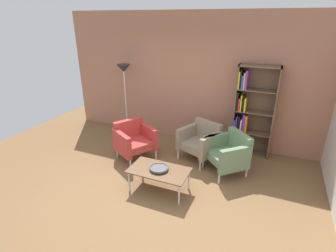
{
  "coord_description": "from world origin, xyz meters",
  "views": [
    {
      "loc": [
        1.75,
        -3.08,
        2.74
      ],
      "look_at": [
        0.06,
        0.84,
        0.95
      ],
      "focal_mm": 27.67,
      "sensor_mm": 36.0,
      "label": 1
    }
  ],
  "objects_px": {
    "bookshelf_tall": "(249,113)",
    "decorative_bowl": "(159,168)",
    "coffee_table_low": "(159,171)",
    "floor_lamp_torchiere": "(124,77)",
    "armchair_corner_red": "(228,152)",
    "armchair_by_bookshelf": "(134,139)",
    "armchair_near_window": "(201,141)"
  },
  "relations": [
    {
      "from": "decorative_bowl",
      "to": "floor_lamp_torchiere",
      "type": "height_order",
      "value": "floor_lamp_torchiere"
    },
    {
      "from": "bookshelf_tall",
      "to": "armchair_near_window",
      "type": "relative_size",
      "value": 2.1
    },
    {
      "from": "decorative_bowl",
      "to": "armchair_corner_red",
      "type": "bearing_deg",
      "value": 47.83
    },
    {
      "from": "armchair_corner_red",
      "to": "coffee_table_low",
      "type": "bearing_deg",
      "value": -86.22
    },
    {
      "from": "armchair_corner_red",
      "to": "armchair_by_bookshelf",
      "type": "bearing_deg",
      "value": -127.41
    },
    {
      "from": "bookshelf_tall",
      "to": "armchair_by_bookshelf",
      "type": "height_order",
      "value": "bookshelf_tall"
    },
    {
      "from": "armchair_by_bookshelf",
      "to": "armchair_corner_red",
      "type": "height_order",
      "value": "same"
    },
    {
      "from": "armchair_corner_red",
      "to": "bookshelf_tall",
      "type": "bearing_deg",
      "value": 123.87
    },
    {
      "from": "bookshelf_tall",
      "to": "armchair_corner_red",
      "type": "xyz_separation_m",
      "value": [
        -0.2,
        -0.95,
        -0.49
      ]
    },
    {
      "from": "decorative_bowl",
      "to": "armchair_near_window",
      "type": "bearing_deg",
      "value": 75.86
    },
    {
      "from": "armchair_by_bookshelf",
      "to": "floor_lamp_torchiere",
      "type": "relative_size",
      "value": 0.54
    },
    {
      "from": "floor_lamp_torchiere",
      "to": "bookshelf_tall",
      "type": "bearing_deg",
      "value": 2.76
    },
    {
      "from": "decorative_bowl",
      "to": "armchair_near_window",
      "type": "distance_m",
      "value": 1.36
    },
    {
      "from": "bookshelf_tall",
      "to": "floor_lamp_torchiere",
      "type": "height_order",
      "value": "bookshelf_tall"
    },
    {
      "from": "bookshelf_tall",
      "to": "decorative_bowl",
      "type": "distance_m",
      "value": 2.35
    },
    {
      "from": "armchair_corner_red",
      "to": "decorative_bowl",
      "type": "bearing_deg",
      "value": -86.22
    },
    {
      "from": "armchair_by_bookshelf",
      "to": "floor_lamp_torchiere",
      "type": "xyz_separation_m",
      "value": [
        -0.81,
        1.03,
        1.03
      ]
    },
    {
      "from": "bookshelf_tall",
      "to": "floor_lamp_torchiere",
      "type": "xyz_separation_m",
      "value": [
        -2.91,
        -0.14,
        0.54
      ]
    },
    {
      "from": "bookshelf_tall",
      "to": "coffee_table_low",
      "type": "distance_m",
      "value": 2.36
    },
    {
      "from": "bookshelf_tall",
      "to": "armchair_near_window",
      "type": "distance_m",
      "value": 1.17
    },
    {
      "from": "bookshelf_tall",
      "to": "floor_lamp_torchiere",
      "type": "distance_m",
      "value": 2.97
    },
    {
      "from": "coffee_table_low",
      "to": "armchair_corner_red",
      "type": "relative_size",
      "value": 1.05
    },
    {
      "from": "bookshelf_tall",
      "to": "floor_lamp_torchiere",
      "type": "relative_size",
      "value": 1.09
    },
    {
      "from": "bookshelf_tall",
      "to": "coffee_table_low",
      "type": "xyz_separation_m",
      "value": [
        -1.15,
        -1.99,
        -0.54
      ]
    },
    {
      "from": "decorative_bowl",
      "to": "armchair_corner_red",
      "type": "height_order",
      "value": "armchair_corner_red"
    },
    {
      "from": "floor_lamp_torchiere",
      "to": "armchair_by_bookshelf",
      "type": "bearing_deg",
      "value": -51.81
    },
    {
      "from": "coffee_table_low",
      "to": "floor_lamp_torchiere",
      "type": "bearing_deg",
      "value": 133.63
    },
    {
      "from": "armchair_by_bookshelf",
      "to": "armchair_corner_red",
      "type": "xyz_separation_m",
      "value": [
        1.9,
        0.22,
        0.0
      ]
    },
    {
      "from": "coffee_table_low",
      "to": "armchair_by_bookshelf",
      "type": "xyz_separation_m",
      "value": [
        -0.96,
        0.82,
        0.05
      ]
    },
    {
      "from": "armchair_by_bookshelf",
      "to": "floor_lamp_torchiere",
      "type": "distance_m",
      "value": 1.67
    },
    {
      "from": "decorative_bowl",
      "to": "floor_lamp_torchiere",
      "type": "relative_size",
      "value": 0.18
    },
    {
      "from": "floor_lamp_torchiere",
      "to": "armchair_corner_red",
      "type": "bearing_deg",
      "value": -16.55
    }
  ]
}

